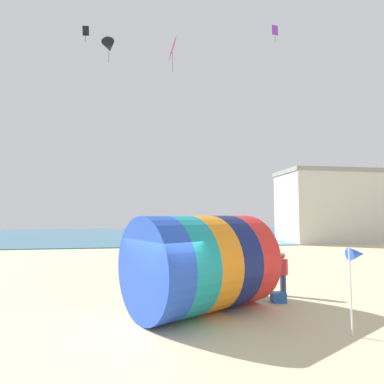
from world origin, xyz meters
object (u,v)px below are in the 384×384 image
Objects in this scene: kite_black_diamond at (86,31)px; kite_magenta_diamond at (173,49)px; cooler_box at (278,297)px; kite_purple_diamond at (275,30)px; kite_black_delta at (109,46)px; kite_handler at (283,274)px; bystander_mid_beach at (129,256)px; beach_flag at (356,257)px; bystander_near_water at (136,253)px; giant_inflatable_tube at (201,263)px.

kite_black_diamond is 7.16m from kite_magenta_diamond.
cooler_box is at bearing -52.24° from kite_black_diamond.
kite_purple_diamond reaches higher than kite_black_delta.
cooler_box is at bearing -125.48° from kite_handler.
kite_black_diamond is 2.37× the size of cooler_box.
bystander_mid_beach is (3.88, -4.91, -16.92)m from kite_black_diamond.
bystander_mid_beach is at bearing 121.34° from beach_flag.
kite_purple_diamond is 0.62× the size of beach_flag.
kite_black_delta is at bearing 109.34° from bystander_mid_beach.
bystander_near_water is at bearing -137.12° from kite_magenta_diamond.
kite_black_diamond is 0.85× the size of kite_purple_diamond.
kite_purple_diamond is at bearing 21.06° from bystander_mid_beach.
kite_black_delta is at bearing 171.78° from kite_purple_diamond.
kite_magenta_diamond reaches higher than cooler_box.
cooler_box is (-5.76, -12.29, -18.82)m from kite_purple_diamond.
kite_purple_diamond reaches higher than cooler_box.
bystander_near_water is at bearing -42.87° from kite_black_diamond.
kite_handler is 0.67× the size of kite_magenta_diamond.
kite_black_delta is at bearing 117.17° from beach_flag.
bystander_mid_beach is at bearing 133.08° from kite_handler.
cooler_box is (-0.57, -0.80, -0.69)m from kite_handler.
kite_black_delta is 0.88× the size of beach_flag.
kite_magenta_diamond is 1.08× the size of beach_flag.
beach_flag reaches higher than kite_handler.
kite_black_diamond is 23.76m from cooler_box.
kite_handler is at bearing -70.31° from kite_magenta_diamond.
kite_purple_diamond is at bearing 17.36° from bystander_near_water.
kite_black_diamond reaches higher than beach_flag.
giant_inflatable_tube reaches higher than bystander_mid_beach.
kite_black_diamond is 15.65m from kite_purple_diamond.
bystander_mid_beach is 0.66× the size of beach_flag.
kite_purple_diamond is 2.80× the size of cooler_box.
beach_flag is (6.74, -11.07, 1.31)m from bystander_mid_beach.
giant_inflatable_tube is 22.39m from kite_black_delta.
bystander_near_water is at bearing 122.54° from cooler_box.
cooler_box is at bearing -60.06° from kite_black_delta.
beach_flag is at bearing -35.54° from giant_inflatable_tube.
cooler_box is at bearing -115.11° from kite_purple_diamond.
bystander_near_water is (-6.15, 7.94, -0.02)m from kite_handler.
kite_purple_diamond is (5.19, 11.49, 18.12)m from kite_handler.
kite_black_diamond is 17.82m from bystander_near_water.
bystander_mid_beach is at bearing -158.94° from kite_purple_diamond.
giant_inflatable_tube is at bearing -89.71° from kite_magenta_diamond.
bystander_mid_beach is at bearing -51.68° from kite_black_diamond.
giant_inflatable_tube is at bearing -124.40° from kite_purple_diamond.
giant_inflatable_tube is 3.60× the size of bystander_mid_beach.
kite_purple_diamond is at bearing 65.70° from kite_handler.
kite_magenta_diamond is 6.31m from kite_black_delta.
kite_black_diamond is (-6.79, 13.25, 16.08)m from giant_inflatable_tube.
kite_purple_diamond reaches higher than bystander_mid_beach.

